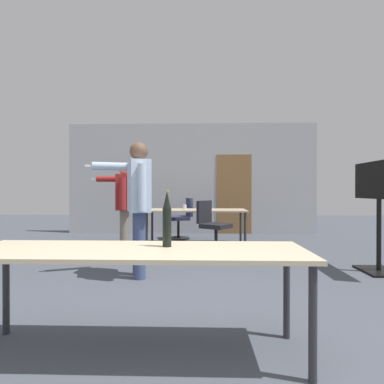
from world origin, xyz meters
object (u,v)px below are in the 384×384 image
at_px(tv_screen, 379,202).
at_px(person_near_casual, 124,199).
at_px(office_chair_far_left, 182,220).
at_px(office_chair_mid_tucked, 213,227).
at_px(beer_bottle, 167,220).
at_px(drink_cup, 185,207).
at_px(person_center_tall, 138,196).

height_order(tv_screen, person_near_casual, person_near_casual).
relative_size(tv_screen, office_chair_far_left, 1.63).
xyz_separation_m(tv_screen, office_chair_mid_tucked, (-2.22, 1.40, -0.53)).
bearing_deg(beer_bottle, tv_screen, 37.40).
xyz_separation_m(person_near_casual, office_chair_mid_tucked, (1.58, 0.34, -0.53)).
xyz_separation_m(office_chair_far_left, beer_bottle, (0.20, -4.79, 0.47)).
height_order(person_near_casual, office_chair_mid_tucked, person_near_casual).
relative_size(office_chair_far_left, drink_cup, 9.90).
bearing_deg(person_near_casual, tv_screen, -113.87).
bearing_deg(beer_bottle, office_chair_far_left, 92.38).
bearing_deg(person_center_tall, drink_cup, -31.00).
distance_m(person_near_casual, office_chair_mid_tucked, 1.70).
xyz_separation_m(person_center_tall, office_chair_far_left, (0.38, 3.06, -0.61)).
relative_size(office_chair_mid_tucked, office_chair_far_left, 0.99).
bearing_deg(office_chair_far_left, office_chair_mid_tucked, -170.29).
bearing_deg(drink_cup, office_chair_far_left, 100.12).
bearing_deg(office_chair_mid_tucked, person_near_casual, -43.60).
relative_size(tv_screen, person_near_casual, 0.95).
xyz_separation_m(person_center_tall, beer_bottle, (0.57, -1.74, -0.14)).
bearing_deg(tv_screen, beer_bottle, -52.60).
xyz_separation_m(person_center_tall, drink_cup, (0.48, 2.46, -0.28)).
bearing_deg(person_center_tall, tv_screen, -104.37).
relative_size(tv_screen, office_chair_mid_tucked, 1.65).
distance_m(person_center_tall, office_chair_far_left, 3.14).
distance_m(office_chair_mid_tucked, drink_cup, 0.99).
height_order(office_chair_far_left, beer_bottle, beer_bottle).
xyz_separation_m(tv_screen, person_center_tall, (-3.26, -0.32, 0.09)).
bearing_deg(beer_bottle, person_center_tall, 108.32).
bearing_deg(beer_bottle, office_chair_mid_tucked, 82.37).
relative_size(person_near_casual, beer_bottle, 4.01).
height_order(person_center_tall, beer_bottle, person_center_tall).
distance_m(person_center_tall, office_chair_mid_tucked, 2.10).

